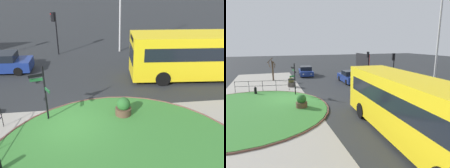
# 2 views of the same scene
# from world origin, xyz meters

# --- Properties ---
(ground) EXTENTS (120.00, 120.00, 0.00)m
(ground) POSITION_xyz_m (0.00, 0.00, 0.00)
(ground) COLOR #282B2D
(sidewalk_paving) EXTENTS (32.00, 7.56, 0.02)m
(sidewalk_paving) POSITION_xyz_m (0.00, -2.22, 0.01)
(sidewalk_paving) COLOR #9E998E
(sidewalk_paving) RESTS_ON ground
(grass_island) EXTENTS (11.50, 11.50, 0.10)m
(grass_island) POSITION_xyz_m (2.24, -3.26, 0.05)
(grass_island) COLOR #387A33
(grass_island) RESTS_ON ground
(grass_kerb_ring) EXTENTS (11.81, 11.81, 0.11)m
(grass_kerb_ring) POSITION_xyz_m (2.24, -3.26, 0.06)
(grass_kerb_ring) COLOR brown
(grass_kerb_ring) RESTS_ON ground
(signpost_directional) EXTENTS (0.96, 0.86, 3.00)m
(signpost_directional) POSITION_xyz_m (-1.18, 0.58, 1.75)
(signpost_directional) COLOR black
(signpost_directional) RESTS_ON ground
(bollard_foreground) EXTENTS (0.23, 0.23, 0.77)m
(bollard_foreground) POSITION_xyz_m (-2.60, -2.90, 0.39)
(bollard_foreground) COLOR black
(bollard_foreground) RESTS_ON ground
(railing_grass_edge) EXTENTS (0.88, 5.15, 1.10)m
(railing_grass_edge) POSITION_xyz_m (-3.68, -2.28, 0.71)
(railing_grass_edge) COLOR black
(railing_grass_edge) RESTS_ON ground
(bus_yellow) EXTENTS (11.18, 3.31, 3.18)m
(bus_yellow) POSITION_xyz_m (9.59, 4.85, 1.71)
(bus_yellow) COLOR yellow
(bus_yellow) RESTS_ON ground
(car_near_lane) EXTENTS (4.52, 2.23, 1.36)m
(car_near_lane) POSITION_xyz_m (-12.23, 3.62, 0.64)
(car_near_lane) COLOR navy
(car_near_lane) RESTS_ON ground
(car_far_lane) EXTENTS (4.46, 1.97, 1.47)m
(car_far_lane) POSITION_xyz_m (-5.16, 7.73, 0.67)
(car_far_lane) COLOR navy
(car_far_lane) RESTS_ON ground
(traffic_light_near) EXTENTS (0.49, 0.27, 3.63)m
(traffic_light_near) POSITION_xyz_m (-7.08, 11.28, 2.66)
(traffic_light_near) COLOR black
(traffic_light_near) RESTS_ON ground
(traffic_light_far) EXTENTS (0.48, 0.32, 3.69)m
(traffic_light_far) POSITION_xyz_m (-1.44, 11.42, 2.71)
(traffic_light_far) COLOR black
(traffic_light_far) RESTS_ON ground
(lamppost_tall) EXTENTS (0.32, 0.32, 8.64)m
(lamppost_tall) POSITION_xyz_m (4.26, 11.59, 4.62)
(lamppost_tall) COLOR #B7B7BC
(lamppost_tall) RESTS_ON ground
(billboard_left) EXTENTS (4.47, 0.18, 3.20)m
(billboard_left) POSITION_xyz_m (-10.38, 12.06, 1.95)
(billboard_left) COLOR black
(billboard_left) RESTS_ON ground
(planter_near_signpost) EXTENTS (0.77, 0.77, 1.07)m
(planter_near_signpost) POSITION_xyz_m (-4.94, 0.68, 0.49)
(planter_near_signpost) COLOR #47423D
(planter_near_signpost) RESTS_ON ground
(planter_kerbside) EXTENTS (0.84, 0.84, 1.08)m
(planter_kerbside) POSITION_xyz_m (2.81, 0.57, 0.49)
(planter_kerbside) COLOR brown
(planter_kerbside) RESTS_ON ground
(street_tree_bare) EXTENTS (1.17, 1.04, 2.92)m
(street_tree_bare) POSITION_xyz_m (-9.67, -1.14, 1.49)
(street_tree_bare) COLOR #423323
(street_tree_bare) RESTS_ON ground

